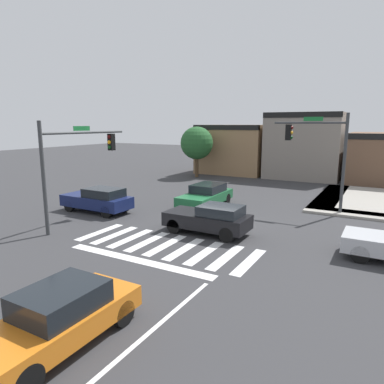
% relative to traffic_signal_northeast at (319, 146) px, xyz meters
% --- Properties ---
extents(ground_plane, '(120.00, 120.00, 0.00)m').
position_rel_traffic_signal_northeast_xyz_m(ground_plane, '(-4.61, -4.97, -3.97)').
color(ground_plane, '#353538').
extents(crosswalk_near, '(8.22, 2.98, 0.01)m').
position_rel_traffic_signal_northeast_xyz_m(crosswalk_near, '(-4.61, -9.47, -3.96)').
color(crosswalk_near, silver).
rests_on(crosswalk_near, ground_plane).
extents(lane_markings, '(6.80, 18.75, 0.01)m').
position_rel_traffic_signal_northeast_xyz_m(lane_markings, '(-3.45, -16.40, -3.96)').
color(lane_markings, white).
rests_on(lane_markings, ground_plane).
extents(bike_detector_marking, '(0.97, 0.97, 0.01)m').
position_rel_traffic_signal_northeast_xyz_m(bike_detector_marking, '(-3.28, -14.14, -3.97)').
color(bike_detector_marking, yellow).
rests_on(bike_detector_marking, ground_plane).
extents(storefront_row, '(21.05, 6.57, 6.33)m').
position_rel_traffic_signal_northeast_xyz_m(storefront_row, '(-3.86, 13.88, -1.23)').
color(storefront_row, '#93704C').
rests_on(storefront_row, ground_plane).
extents(traffic_signal_northeast, '(4.24, 0.32, 5.89)m').
position_rel_traffic_signal_northeast_xyz_m(traffic_signal_northeast, '(0.00, 0.00, 0.00)').
color(traffic_signal_northeast, '#383A3D').
rests_on(traffic_signal_northeast, ground_plane).
extents(traffic_signal_southwest, '(0.32, 5.73, 5.42)m').
position_rel_traffic_signal_northeast_xyz_m(traffic_signal_southwest, '(-10.38, -8.85, -0.28)').
color(traffic_signal_southwest, '#383A3D').
rests_on(traffic_signal_southwest, ground_plane).
extents(car_black, '(4.13, 1.79, 1.46)m').
position_rel_traffic_signal_northeast_xyz_m(car_black, '(-3.66, -7.02, -3.22)').
color(car_black, black).
rests_on(car_black, ground_plane).
extents(car_navy, '(4.42, 1.76, 1.50)m').
position_rel_traffic_signal_northeast_xyz_m(car_navy, '(-11.43, -6.52, -3.19)').
color(car_navy, '#141E4C').
rests_on(car_navy, ground_plane).
extents(car_orange, '(1.74, 4.19, 1.45)m').
position_rel_traffic_signal_northeast_xyz_m(car_orange, '(-2.88, -16.64, -3.23)').
color(car_orange, orange).
rests_on(car_orange, ground_plane).
extents(car_green, '(1.91, 4.56, 1.44)m').
position_rel_traffic_signal_northeast_xyz_m(car_green, '(-6.41, -2.04, -3.22)').
color(car_green, '#1E6638').
rests_on(car_green, ground_plane).
extents(roadside_tree, '(3.24, 3.24, 5.02)m').
position_rel_traffic_signal_northeast_xyz_m(roadside_tree, '(-13.11, 9.03, -0.59)').
color(roadside_tree, '#4C3823').
rests_on(roadside_tree, ground_plane).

